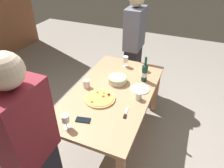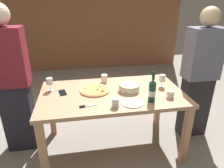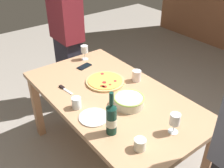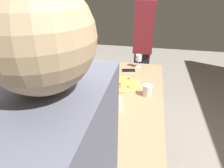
{
  "view_description": "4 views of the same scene",
  "coord_description": "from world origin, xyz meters",
  "px_view_note": "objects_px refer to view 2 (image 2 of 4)",
  "views": [
    {
      "loc": [
        -1.76,
        -0.74,
        2.17
      ],
      "look_at": [
        0.0,
        0.0,
        0.85
      ],
      "focal_mm": 32.88,
      "sensor_mm": 36.0,
      "label": 1
    },
    {
      "loc": [
        -0.35,
        -2.01,
        1.73
      ],
      "look_at": [
        0.0,
        0.0,
        0.85
      ],
      "focal_mm": 32.23,
      "sensor_mm": 36.0,
      "label": 2
    },
    {
      "loc": [
        1.42,
        -1.09,
        1.97
      ],
      "look_at": [
        0.0,
        0.0,
        0.85
      ],
      "focal_mm": 41.93,
      "sensor_mm": 36.0,
      "label": 3
    },
    {
      "loc": [
        1.44,
        0.3,
        1.63
      ],
      "look_at": [
        0.0,
        0.0,
        0.85
      ],
      "focal_mm": 30.49,
      "sensor_mm": 36.0,
      "label": 4
    }
  ],
  "objects_px": {
    "serving_bowl": "(129,87)",
    "cup_spare": "(170,94)",
    "pizza": "(95,90)",
    "cell_phone": "(63,93)",
    "cup_amber": "(115,102)",
    "dining_table": "(112,100)",
    "person_guest_left": "(199,76)",
    "wine_glass_by_bottle": "(50,82)",
    "side_plate": "(132,103)",
    "person_host": "(12,82)",
    "pizza_knife": "(86,106)",
    "cup_ceramic": "(104,78)",
    "wine_bottle": "(152,91)",
    "wine_glass_near_pizza": "(162,78)"
  },
  "relations": [
    {
      "from": "serving_bowl",
      "to": "cup_spare",
      "type": "xyz_separation_m",
      "value": [
        0.39,
        -0.24,
        -0.0
      ]
    },
    {
      "from": "pizza",
      "to": "cell_phone",
      "type": "distance_m",
      "value": 0.36
    },
    {
      "from": "cup_amber",
      "to": "cup_spare",
      "type": "bearing_deg",
      "value": 8.53
    },
    {
      "from": "dining_table",
      "to": "person_guest_left",
      "type": "xyz_separation_m",
      "value": [
        1.12,
        0.1,
        0.18
      ]
    },
    {
      "from": "serving_bowl",
      "to": "person_guest_left",
      "type": "height_order",
      "value": "person_guest_left"
    },
    {
      "from": "pizza",
      "to": "wine_glass_by_bottle",
      "type": "height_order",
      "value": "wine_glass_by_bottle"
    },
    {
      "from": "cup_spare",
      "to": "side_plate",
      "type": "relative_size",
      "value": 0.35
    },
    {
      "from": "person_host",
      "to": "pizza",
      "type": "bearing_deg",
      "value": 2.02
    },
    {
      "from": "person_host",
      "to": "side_plate",
      "type": "bearing_deg",
      "value": -11.02
    },
    {
      "from": "pizza_knife",
      "to": "person_host",
      "type": "relative_size",
      "value": 0.1
    },
    {
      "from": "pizza",
      "to": "cup_ceramic",
      "type": "height_order",
      "value": "cup_ceramic"
    },
    {
      "from": "cup_amber",
      "to": "dining_table",
      "type": "bearing_deg",
      "value": 86.04
    },
    {
      "from": "wine_bottle",
      "to": "side_plate",
      "type": "relative_size",
      "value": 1.48
    },
    {
      "from": "pizza",
      "to": "cup_amber",
      "type": "distance_m",
      "value": 0.42
    },
    {
      "from": "cup_amber",
      "to": "side_plate",
      "type": "bearing_deg",
      "value": 10.63
    },
    {
      "from": "cup_amber",
      "to": "pizza_knife",
      "type": "relative_size",
      "value": 0.52
    },
    {
      "from": "cup_spare",
      "to": "side_plate",
      "type": "distance_m",
      "value": 0.43
    },
    {
      "from": "pizza",
      "to": "side_plate",
      "type": "xyz_separation_m",
      "value": [
        0.35,
        -0.36,
        -0.01
      ]
    },
    {
      "from": "cup_amber",
      "to": "cell_phone",
      "type": "height_order",
      "value": "cup_amber"
    },
    {
      "from": "wine_glass_by_bottle",
      "to": "serving_bowl",
      "type": "bearing_deg",
      "value": -10.39
    },
    {
      "from": "person_guest_left",
      "to": "cup_ceramic",
      "type": "bearing_deg",
      "value": -15.29
    },
    {
      "from": "dining_table",
      "to": "cell_phone",
      "type": "bearing_deg",
      "value": 171.99
    },
    {
      "from": "cell_phone",
      "to": "person_host",
      "type": "xyz_separation_m",
      "value": [
        -0.54,
        0.12,
        0.11
      ]
    },
    {
      "from": "pizza",
      "to": "side_plate",
      "type": "distance_m",
      "value": 0.5
    },
    {
      "from": "pizza",
      "to": "wine_bottle",
      "type": "xyz_separation_m",
      "value": [
        0.55,
        -0.35,
        0.11
      ]
    },
    {
      "from": "dining_table",
      "to": "serving_bowl",
      "type": "distance_m",
      "value": 0.24
    },
    {
      "from": "wine_bottle",
      "to": "wine_glass_near_pizza",
      "type": "distance_m",
      "value": 0.42
    },
    {
      "from": "serving_bowl",
      "to": "wine_bottle",
      "type": "distance_m",
      "value": 0.34
    },
    {
      "from": "cell_phone",
      "to": "wine_glass_by_bottle",
      "type": "bearing_deg",
      "value": -47.54
    },
    {
      "from": "cup_amber",
      "to": "cup_spare",
      "type": "xyz_separation_m",
      "value": [
        0.61,
        0.09,
        -0.01
      ]
    },
    {
      "from": "wine_glass_near_pizza",
      "to": "pizza_knife",
      "type": "xyz_separation_m",
      "value": [
        -0.92,
        -0.33,
        -0.1
      ]
    },
    {
      "from": "dining_table",
      "to": "person_host",
      "type": "bearing_deg",
      "value": 169.69
    },
    {
      "from": "wine_glass_near_pizza",
      "to": "pizza_knife",
      "type": "distance_m",
      "value": 0.98
    },
    {
      "from": "wine_bottle",
      "to": "pizza_knife",
      "type": "bearing_deg",
      "value": 179.57
    },
    {
      "from": "dining_table",
      "to": "side_plate",
      "type": "bearing_deg",
      "value": -61.22
    },
    {
      "from": "wine_bottle",
      "to": "dining_table",
      "type": "bearing_deg",
      "value": 142.03
    },
    {
      "from": "wine_glass_near_pizza",
      "to": "cup_spare",
      "type": "height_order",
      "value": "wine_glass_near_pizza"
    },
    {
      "from": "wine_glass_near_pizza",
      "to": "cup_amber",
      "type": "relative_size",
      "value": 1.67
    },
    {
      "from": "wine_glass_by_bottle",
      "to": "cell_phone",
      "type": "xyz_separation_m",
      "value": [
        0.14,
        -0.1,
        -0.1
      ]
    },
    {
      "from": "wine_bottle",
      "to": "cup_amber",
      "type": "bearing_deg",
      "value": -173.76
    },
    {
      "from": "wine_glass_by_bottle",
      "to": "cell_phone",
      "type": "relative_size",
      "value": 1.04
    },
    {
      "from": "side_plate",
      "to": "pizza_knife",
      "type": "xyz_separation_m",
      "value": [
        -0.47,
        0.01,
        0.0
      ]
    },
    {
      "from": "wine_bottle",
      "to": "side_plate",
      "type": "distance_m",
      "value": 0.23
    },
    {
      "from": "pizza",
      "to": "cup_spare",
      "type": "xyz_separation_m",
      "value": [
        0.77,
        -0.3,
        0.03
      ]
    },
    {
      "from": "wine_glass_by_bottle",
      "to": "cell_phone",
      "type": "bearing_deg",
      "value": -34.68
    },
    {
      "from": "cup_amber",
      "to": "side_plate",
      "type": "xyz_separation_m",
      "value": [
        0.18,
        0.03,
        -0.04
      ]
    },
    {
      "from": "cell_phone",
      "to": "person_host",
      "type": "relative_size",
      "value": 0.08
    },
    {
      "from": "serving_bowl",
      "to": "pizza_knife",
      "type": "distance_m",
      "value": 0.58
    },
    {
      "from": "wine_bottle",
      "to": "person_guest_left",
      "type": "bearing_deg",
      "value": 26.5
    },
    {
      "from": "pizza_knife",
      "to": "wine_bottle",
      "type": "bearing_deg",
      "value": -0.43
    }
  ]
}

